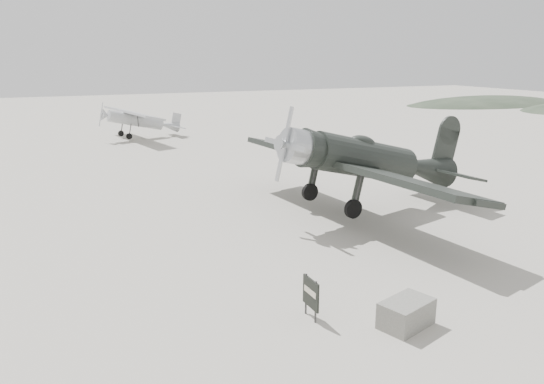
# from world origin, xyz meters

# --- Properties ---
(ground) EXTENTS (160.00, 160.00, 0.00)m
(ground) POSITION_xyz_m (0.00, 0.00, 0.00)
(ground) COLOR gray
(ground) RESTS_ON ground
(hill_northeast) EXTENTS (32.00, 16.00, 5.20)m
(hill_northeast) POSITION_xyz_m (50.00, 40.00, 0.00)
(hill_northeast) COLOR #2A3728
(hill_northeast) RESTS_ON ground
(lowwing_monoplane) EXTENTS (9.86, 13.80, 4.44)m
(lowwing_monoplane) POSITION_xyz_m (4.11, 1.35, 2.35)
(lowwing_monoplane) COLOR black
(lowwing_monoplane) RESTS_ON ground
(highwing_monoplane) EXTENTS (6.97, 9.76, 2.76)m
(highwing_monoplane) POSITION_xyz_m (-1.34, 27.13, 1.72)
(highwing_monoplane) COLOR gray
(highwing_monoplane) RESTS_ON ground
(equipment_block) EXTENTS (1.61, 1.27, 0.70)m
(equipment_block) POSITION_xyz_m (-0.72, -7.62, 0.35)
(equipment_block) COLOR #64635D
(equipment_block) RESTS_ON ground
(sign_board) EXTENTS (0.07, 0.80, 1.16)m
(sign_board) POSITION_xyz_m (-2.77, -6.26, 0.69)
(sign_board) COLOR #333333
(sign_board) RESTS_ON ground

